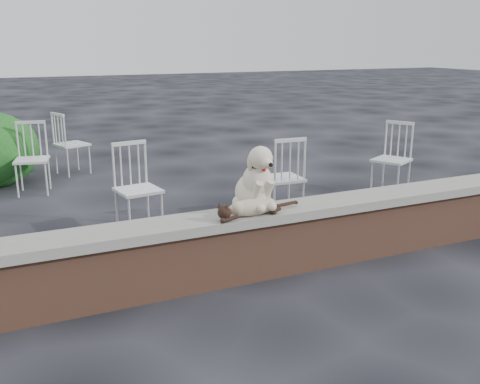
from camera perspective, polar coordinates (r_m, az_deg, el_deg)
name	(u,v)px	position (r m, az deg, el deg)	size (l,w,h in m)	color
ground	(285,269)	(4.92, 4.67, -7.99)	(60.00, 60.00, 0.00)	black
brick_wall	(285,243)	(4.83, 4.73, -5.27)	(6.00, 0.30, 0.50)	brown
capstone	(286,211)	(4.74, 4.81, -1.99)	(6.20, 0.40, 0.08)	slate
dog	(253,176)	(4.56, 1.36, 1.62)	(0.37, 0.49, 0.57)	beige
cat	(252,206)	(4.45, 1.26, -1.46)	(0.94, 0.23, 0.16)	tan
chair_b	(32,159)	(7.69, -20.85, 3.27)	(0.56, 0.56, 0.94)	silver
chair_d	(392,159)	(7.46, 15.49, 3.37)	(0.56, 0.56, 0.94)	silver
chair_c	(282,177)	(6.23, 4.39, 1.60)	(0.56, 0.56, 0.94)	silver
chair_e	(72,143)	(8.67, -17.11, 4.87)	(0.56, 0.56, 0.94)	silver
chair_a	(138,188)	(5.81, -10.56, 0.36)	(0.56, 0.56, 0.94)	silver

